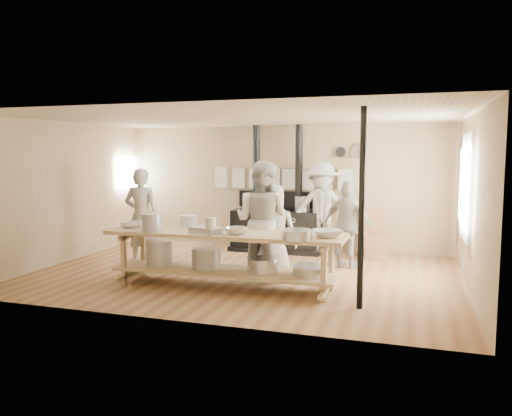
# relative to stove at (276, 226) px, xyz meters

# --- Properties ---
(ground) EXTENTS (7.00, 7.00, 0.00)m
(ground) POSITION_rel_stove_xyz_m (0.01, -2.12, -0.52)
(ground) COLOR brown
(ground) RESTS_ON ground
(room_shell) EXTENTS (7.00, 7.00, 7.00)m
(room_shell) POSITION_rel_stove_xyz_m (0.01, -2.12, 1.10)
(room_shell) COLOR tan
(room_shell) RESTS_ON ground
(window_right) EXTENTS (0.09, 1.50, 1.65)m
(window_right) POSITION_rel_stove_xyz_m (3.48, -1.52, 0.98)
(window_right) COLOR beige
(window_right) RESTS_ON ground
(left_opening) EXTENTS (0.00, 0.90, 0.90)m
(left_opening) POSITION_rel_stove_xyz_m (-3.44, -0.12, 1.08)
(left_opening) COLOR white
(left_opening) RESTS_ON ground
(stove) EXTENTS (1.90, 0.75, 2.60)m
(stove) POSITION_rel_stove_xyz_m (0.00, 0.00, 0.00)
(stove) COLOR black
(stove) RESTS_ON ground
(towel_rail) EXTENTS (3.00, 0.04, 0.47)m
(towel_rail) POSITION_rel_stove_xyz_m (0.01, 0.28, 1.03)
(towel_rail) COLOR tan
(towel_rail) RESTS_ON ground
(back_wall_shelf) EXTENTS (0.63, 0.14, 0.32)m
(back_wall_shelf) POSITION_rel_stove_xyz_m (1.47, 0.32, 1.48)
(back_wall_shelf) COLOR tan
(back_wall_shelf) RESTS_ON ground
(prep_table) EXTENTS (3.60, 0.90, 0.85)m
(prep_table) POSITION_rel_stove_xyz_m (-0.00, -3.02, -0.00)
(prep_table) COLOR tan
(prep_table) RESTS_ON ground
(support_post) EXTENTS (0.08, 0.08, 2.60)m
(support_post) POSITION_rel_stove_xyz_m (2.06, -3.47, 0.78)
(support_post) COLOR black
(support_post) RESTS_ON ground
(cook_far_left) EXTENTS (0.69, 0.50, 1.76)m
(cook_far_left) POSITION_rel_stove_xyz_m (-2.02, -1.93, 0.36)
(cook_far_left) COLOR #A09B8D
(cook_far_left) RESTS_ON ground
(cook_left) EXTENTS (1.04, 0.87, 1.90)m
(cook_left) POSITION_rel_stove_xyz_m (0.40, -2.37, 0.43)
(cook_left) COLOR #A09B8D
(cook_left) RESTS_ON ground
(cook_center) EXTENTS (0.81, 0.58, 1.53)m
(cook_center) POSITION_rel_stove_xyz_m (0.56, -2.25, 0.24)
(cook_center) COLOR #A09B8D
(cook_center) RESTS_ON ground
(cook_right) EXTENTS (0.97, 0.63, 1.54)m
(cook_right) POSITION_rel_stove_xyz_m (1.60, -1.15, 0.25)
(cook_right) COLOR #A09B8D
(cook_right) RESTS_ON ground
(cook_by_window) EXTENTS (1.23, 0.74, 1.86)m
(cook_by_window) POSITION_rel_stove_xyz_m (0.98, -0.26, 0.41)
(cook_by_window) COLOR #A09B8D
(cook_by_window) RESTS_ON ground
(chair) EXTENTS (0.53, 0.53, 0.95)m
(chair) POSITION_rel_stove_xyz_m (2.00, -0.15, -0.24)
(chair) COLOR brown
(chair) RESTS_ON ground
(bowl_white_a) EXTENTS (0.34, 0.34, 0.08)m
(bowl_white_a) POSITION_rel_stove_xyz_m (-1.54, -2.93, 0.37)
(bowl_white_a) COLOR white
(bowl_white_a) RESTS_ON prep_table
(bowl_steel_a) EXTENTS (0.40, 0.40, 0.10)m
(bowl_steel_a) POSITION_rel_stove_xyz_m (-1.54, -3.10, 0.38)
(bowl_steel_a) COLOR silver
(bowl_steel_a) RESTS_ON prep_table
(bowl_white_b) EXTENTS (0.55, 0.55, 0.10)m
(bowl_white_b) POSITION_rel_stove_xyz_m (1.56, -3.04, 0.38)
(bowl_white_b) COLOR white
(bowl_white_b) RESTS_ON prep_table
(bowl_steel_b) EXTENTS (0.44, 0.44, 0.11)m
(bowl_steel_b) POSITION_rel_stove_xyz_m (0.27, -3.24, 0.38)
(bowl_steel_b) COLOR silver
(bowl_steel_b) RESTS_ON prep_table
(roasting_pan) EXTENTS (0.50, 0.40, 0.10)m
(roasting_pan) POSITION_rel_stove_xyz_m (-0.19, -3.26, 0.38)
(roasting_pan) COLOR #B2B2B7
(roasting_pan) RESTS_ON prep_table
(mixing_bowl_large) EXTENTS (0.43, 0.43, 0.13)m
(mixing_bowl_large) POSITION_rel_stove_xyz_m (1.18, -3.35, 0.40)
(mixing_bowl_large) COLOR silver
(mixing_bowl_large) RESTS_ON prep_table
(bucket_galv) EXTENTS (0.37, 0.37, 0.28)m
(bucket_galv) POSITION_rel_stove_xyz_m (-1.02, -3.35, 0.47)
(bucket_galv) COLOR gray
(bucket_galv) RESTS_ON prep_table
(deep_bowl_enamel) EXTENTS (0.37, 0.37, 0.18)m
(deep_bowl_enamel) POSITION_rel_stove_xyz_m (-0.73, -2.69, 0.42)
(deep_bowl_enamel) COLOR white
(deep_bowl_enamel) RESTS_ON prep_table
(pitcher) EXTENTS (0.20, 0.20, 0.25)m
(pitcher) POSITION_rel_stove_xyz_m (-0.08, -3.35, 0.45)
(pitcher) COLOR white
(pitcher) RESTS_ON prep_table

